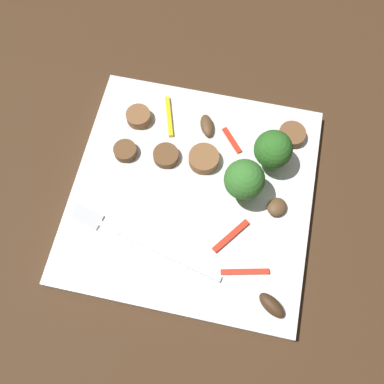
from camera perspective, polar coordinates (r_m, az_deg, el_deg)
The scene contains 17 objects.
ground_plane at distance 0.51m, azimuth -0.00°, elevation -0.70°, with size 1.40×1.40×0.00m, color #422B19.
plate at distance 0.50m, azimuth -0.00°, elevation -0.36°, with size 0.27×0.27×0.02m, color white.
fork at distance 0.48m, azimuth -7.75°, elevation -6.08°, with size 0.18×0.05×0.00m.
broccoli_floret_0 at distance 0.46m, azimuth 6.87°, elevation 1.58°, with size 0.04×0.04×0.06m.
broccoli_floret_1 at distance 0.48m, azimuth 10.59°, elevation 5.51°, with size 0.04×0.04×0.06m.
sausage_slice_0 at distance 0.51m, azimuth -8.75°, elevation 5.34°, with size 0.03×0.03×0.01m, color brown.
sausage_slice_1 at distance 0.51m, azimuth -3.44°, elevation 4.78°, with size 0.03×0.03×0.01m, color brown.
sausage_slice_2 at distance 0.50m, azimuth 1.56°, elevation 4.36°, with size 0.04×0.04×0.01m, color brown.
sausage_slice_3 at distance 0.53m, azimuth 12.94°, elevation 7.31°, with size 0.03×0.03×0.01m, color brown.
sausage_slice_4 at distance 0.53m, azimuth -7.04°, elevation 9.77°, with size 0.03×0.03×0.01m, color brown.
mushroom_0 at distance 0.52m, azimuth 2.02°, elevation 8.70°, with size 0.03×0.02×0.01m, color brown.
mushroom_1 at distance 0.46m, azimuth 10.41°, elevation -14.42°, with size 0.03×0.02×0.01m, color #422B19.
mushroom_2 at distance 0.49m, azimuth 11.07°, elevation -1.94°, with size 0.02×0.02×0.01m, color brown.
pepper_strip_0 at distance 0.48m, azimuth 5.11°, elevation -5.76°, with size 0.05×0.01×0.00m, color red.
pepper_strip_1 at distance 0.53m, azimuth -3.03°, elevation 9.87°, with size 0.05×0.01×0.00m, color yellow.
pepper_strip_2 at distance 0.47m, azimuth 6.95°, elevation -10.36°, with size 0.05×0.01×0.00m, color red.
pepper_strip_3 at distance 0.52m, azimuth 5.25°, elevation 6.77°, with size 0.04×0.01×0.00m, color red.
Camera 1 is at (-0.04, 0.18, 0.48)m, focal length 40.64 mm.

